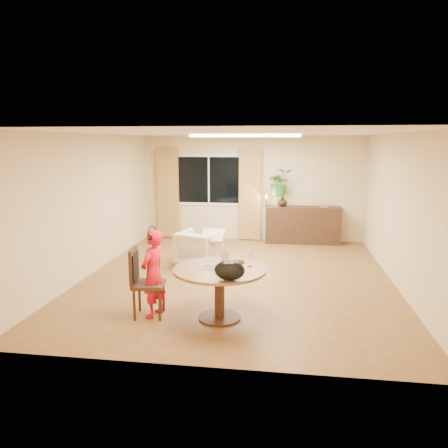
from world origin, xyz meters
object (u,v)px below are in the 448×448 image
object	(u,v)px
dining_table	(220,279)
child	(153,273)
armchair	(199,248)
dining_chair	(149,282)
sideboard	(303,225)

from	to	relation	value
dining_table	child	distance (m)	0.94
armchair	dining_table	bearing A→B (deg)	125.54
dining_table	dining_chair	world-z (taller)	dining_chair
dining_table	armchair	bearing A→B (deg)	107.39
armchair	sideboard	world-z (taller)	sideboard
dining_table	dining_chair	distance (m)	1.01
child	sideboard	xyz separation A→B (m)	(2.24, 4.93, -0.18)
dining_chair	child	world-z (taller)	child
dining_chair	child	size ratio (longest dim) A/B	0.79
dining_table	sideboard	distance (m)	5.08
dining_chair	child	bearing A→B (deg)	6.76
dining_chair	child	xyz separation A→B (m)	(0.07, 0.02, 0.13)
child	sideboard	world-z (taller)	child
dining_chair	armchair	size ratio (longest dim) A/B	1.30
dining_table	child	size ratio (longest dim) A/B	1.03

